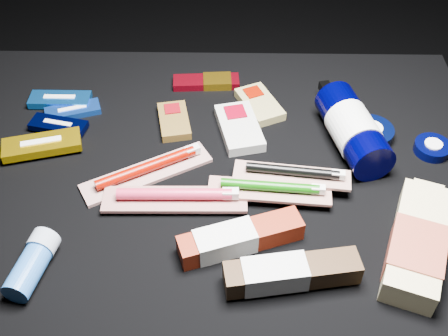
{
  "coord_description": "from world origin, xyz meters",
  "views": [
    {
      "loc": [
        0.03,
        -0.67,
        1.1
      ],
      "look_at": [
        0.01,
        0.01,
        0.42
      ],
      "focal_mm": 45.0,
      "sensor_mm": 36.0,
      "label": 1
    }
  ],
  "objects_px": {
    "deodorant_stick": "(32,263)",
    "toothpaste_carton_red": "(235,239)",
    "bodywash_bottle": "(417,245)",
    "lotion_bottle": "(353,129)"
  },
  "relations": [
    {
      "from": "lotion_bottle",
      "to": "bodywash_bottle",
      "type": "xyz_separation_m",
      "value": [
        0.06,
        -0.24,
        -0.02
      ]
    },
    {
      "from": "lotion_bottle",
      "to": "bodywash_bottle",
      "type": "height_order",
      "value": "lotion_bottle"
    },
    {
      "from": "deodorant_stick",
      "to": "toothpaste_carton_red",
      "type": "relative_size",
      "value": 0.57
    },
    {
      "from": "deodorant_stick",
      "to": "lotion_bottle",
      "type": "bearing_deg",
      "value": 41.79
    },
    {
      "from": "lotion_bottle",
      "to": "toothpaste_carton_red",
      "type": "relative_size",
      "value": 1.25
    },
    {
      "from": "lotion_bottle",
      "to": "bodywash_bottle",
      "type": "relative_size",
      "value": 1.05
    },
    {
      "from": "bodywash_bottle",
      "to": "deodorant_stick",
      "type": "relative_size",
      "value": 2.09
    },
    {
      "from": "toothpaste_carton_red",
      "to": "deodorant_stick",
      "type": "bearing_deg",
      "value": 170.67
    },
    {
      "from": "bodywash_bottle",
      "to": "deodorant_stick",
      "type": "height_order",
      "value": "bodywash_bottle"
    },
    {
      "from": "lotion_bottle",
      "to": "toothpaste_carton_red",
      "type": "xyz_separation_m",
      "value": [
        -0.21,
        -0.23,
        -0.02
      ]
    }
  ]
}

